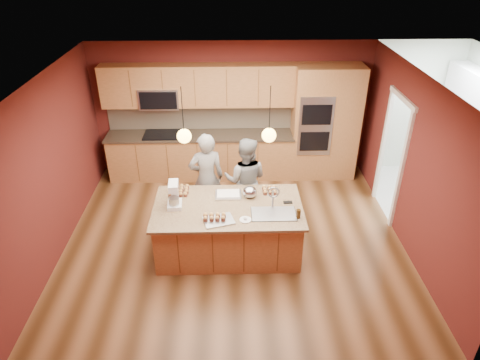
{
  "coord_description": "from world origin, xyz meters",
  "views": [
    {
      "loc": [
        -0.05,
        -5.69,
        4.41
      ],
      "look_at": [
        0.09,
        -0.1,
        1.19
      ],
      "focal_mm": 32.0,
      "sensor_mm": 36.0,
      "label": 1
    }
  ],
  "objects_px": {
    "person_left": "(207,178)",
    "person_right": "(245,180)",
    "stand_mixer": "(174,196)",
    "mixing_bowl": "(250,192)",
    "island": "(229,228)"
  },
  "relations": [
    {
      "from": "person_left",
      "to": "person_right",
      "type": "distance_m",
      "value": 0.66
    },
    {
      "from": "person_right",
      "to": "person_left",
      "type": "bearing_deg",
      "value": 10.23
    },
    {
      "from": "person_left",
      "to": "stand_mixer",
      "type": "distance_m",
      "value": 0.98
    },
    {
      "from": "person_right",
      "to": "stand_mixer",
      "type": "xyz_separation_m",
      "value": [
        -1.1,
        -0.85,
        0.23
      ]
    },
    {
      "from": "person_left",
      "to": "mixing_bowl",
      "type": "relative_size",
      "value": 7.3
    },
    {
      "from": "person_left",
      "to": "island",
      "type": "bearing_deg",
      "value": 102.02
    },
    {
      "from": "island",
      "to": "stand_mixer",
      "type": "xyz_separation_m",
      "value": [
        -0.82,
        0.04,
        0.58
      ]
    },
    {
      "from": "stand_mixer",
      "to": "mixing_bowl",
      "type": "xyz_separation_m",
      "value": [
        1.15,
        0.23,
        -0.08
      ]
    },
    {
      "from": "person_left",
      "to": "stand_mixer",
      "type": "height_order",
      "value": "person_left"
    },
    {
      "from": "stand_mixer",
      "to": "person_right",
      "type": "bearing_deg",
      "value": 34.16
    },
    {
      "from": "island",
      "to": "mixing_bowl",
      "type": "distance_m",
      "value": 0.65
    },
    {
      "from": "person_left",
      "to": "person_right",
      "type": "bearing_deg",
      "value": 169.13
    },
    {
      "from": "island",
      "to": "person_left",
      "type": "relative_size",
      "value": 1.38
    },
    {
      "from": "island",
      "to": "person_left",
      "type": "distance_m",
      "value": 1.04
    },
    {
      "from": "island",
      "to": "person_right",
      "type": "bearing_deg",
      "value": 72.22
    }
  ]
}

